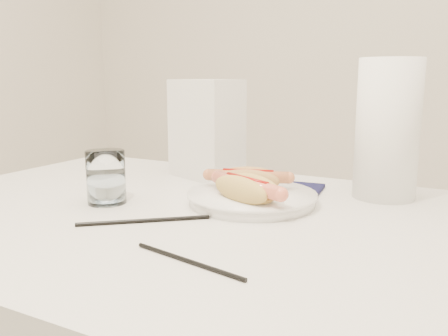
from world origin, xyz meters
The scene contains 10 objects.
table centered at (0.00, 0.00, 0.69)m, with size 1.20×0.80×0.75m.
plate centered at (0.07, 0.10, 0.76)m, with size 0.24×0.24×0.02m, color white.
hotdog_left centered at (0.04, 0.13, 0.79)m, with size 0.16×0.10×0.04m.
hotdog_right centered at (0.08, 0.05, 0.79)m, with size 0.17×0.12×0.05m.
water_glass centered at (-0.19, -0.03, 0.80)m, with size 0.07×0.07×0.10m, color white.
chopstick_near centered at (-0.05, -0.09, 0.75)m, with size 0.01×0.01×0.22m, color black.
chopstick_far centered at (0.11, -0.21, 0.75)m, with size 0.01×0.01×0.19m, color black.
napkin_box centered at (-0.13, 0.27, 0.87)m, with size 0.18×0.10×0.23m, color silver.
navy_napkin centered at (0.09, 0.22, 0.75)m, with size 0.15×0.15×0.01m, color black.
paper_towel_roll centered at (0.28, 0.27, 0.89)m, with size 0.12×0.12×0.28m, color white.
Camera 1 is at (0.43, -0.70, 0.99)m, focal length 37.67 mm.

